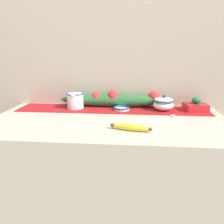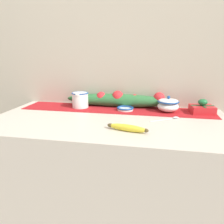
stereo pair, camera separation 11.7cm
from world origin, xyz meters
name	(u,v)px [view 1 (the left image)]	position (x,y,z in m)	size (l,w,h in m)	color
countertop	(109,192)	(0.00, 0.00, 0.46)	(1.33, 0.68, 0.93)	beige
back_wall	(114,66)	(0.00, 0.36, 1.20)	(2.13, 0.04, 2.40)	#B7AD99
table_runner	(112,109)	(0.00, 0.22, 0.93)	(1.23, 0.22, 0.00)	#A8191E
cream_pitcher	(75,100)	(-0.24, 0.22, 0.99)	(0.11, 0.13, 0.10)	white
sugar_bowl	(163,103)	(0.33, 0.22, 0.97)	(0.13, 0.13, 0.10)	white
small_dish	(122,108)	(0.06, 0.20, 0.94)	(0.11, 0.11, 0.02)	white
banana	(131,127)	(0.12, -0.17, 0.94)	(0.20, 0.08, 0.03)	yellow
spoon	(171,116)	(0.35, 0.08, 0.93)	(0.17, 0.11, 0.01)	silver
gift_box	(196,106)	(0.53, 0.23, 0.96)	(0.15, 0.13, 0.09)	red
poinsettia_garland	(114,100)	(0.01, 0.29, 0.98)	(0.72, 0.10, 0.11)	#2D6B38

